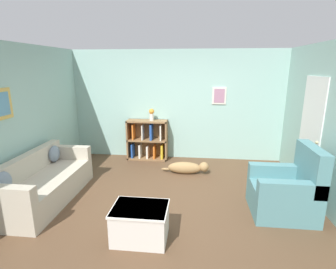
% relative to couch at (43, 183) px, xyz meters
% --- Properties ---
extents(ground_plane, '(14.00, 14.00, 0.00)m').
position_rel_couch_xyz_m(ground_plane, '(2.04, 0.23, -0.30)').
color(ground_plane, brown).
extents(wall_back, '(5.60, 0.13, 2.60)m').
position_rel_couch_xyz_m(wall_back, '(2.04, 2.48, 1.00)').
color(wall_back, '#93BCB2').
rests_on(wall_back, ground_plane).
extents(wall_left, '(0.13, 5.00, 2.60)m').
position_rel_couch_xyz_m(wall_left, '(-0.51, 0.23, 1.00)').
color(wall_left, '#93BCB2').
rests_on(wall_left, ground_plane).
extents(wall_right, '(0.16, 5.00, 2.60)m').
position_rel_couch_xyz_m(wall_right, '(4.59, 0.25, 0.99)').
color(wall_right, '#93BCB2').
rests_on(wall_right, ground_plane).
extents(couch, '(0.81, 1.97, 0.79)m').
position_rel_couch_xyz_m(couch, '(0.00, 0.00, 0.00)').
color(couch, '#B7AD99').
rests_on(couch, ground_plane).
extents(bookshelf, '(0.97, 0.34, 0.96)m').
position_rel_couch_xyz_m(bookshelf, '(1.36, 2.26, 0.15)').
color(bookshelf, olive).
rests_on(bookshelf, ground_plane).
extents(recliner_chair, '(0.90, 0.85, 1.08)m').
position_rel_couch_xyz_m(recliner_chair, '(3.94, 0.03, 0.07)').
color(recliner_chair, slate).
rests_on(recliner_chair, ground_plane).
extents(coffee_table, '(0.72, 0.55, 0.46)m').
position_rel_couch_xyz_m(coffee_table, '(1.84, -0.83, -0.06)').
color(coffee_table, silver).
rests_on(coffee_table, ground_plane).
extents(dog, '(1.01, 0.23, 0.27)m').
position_rel_couch_xyz_m(dog, '(2.37, 1.41, -0.17)').
color(dog, '#9E7A4C').
rests_on(dog, ground_plane).
extents(vase, '(0.13, 0.13, 0.28)m').
position_rel_couch_xyz_m(vase, '(1.47, 2.24, 0.82)').
color(vase, silver).
rests_on(vase, bookshelf).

